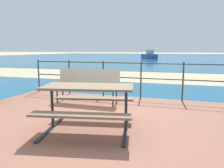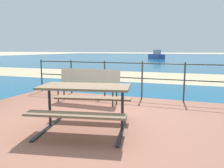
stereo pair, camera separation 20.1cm
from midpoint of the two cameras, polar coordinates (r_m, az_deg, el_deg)
The scene contains 8 objects.
ground_plane at distance 4.62m, azimuth -7.31°, elevation -10.13°, with size 240.00×240.00×0.00m, color beige.
patio_paving at distance 4.61m, azimuth -7.32°, elevation -9.77°, with size 6.40×5.20×0.06m, color #935B47.
sea_water at distance 44.00m, azimuth 15.80°, elevation 6.48°, with size 90.00×90.00×0.01m, color #145B84.
beach_strip at distance 12.60m, azimuth 9.37°, elevation 1.86°, with size 54.00×4.95×0.01m, color tan.
picnic_table at distance 4.03m, azimuth -7.51°, elevation -3.33°, with size 1.86×1.78×0.80m.
park_bench at distance 6.06m, azimuth -7.28°, elevation 0.41°, with size 1.76×0.43×0.91m.
railing_fence at distance 6.71m, azimuth 1.60°, elevation 2.35°, with size 5.94×0.04×1.10m.
boat_mid at distance 38.67m, azimuth 9.27°, elevation 7.18°, with size 3.40×4.45×1.50m.
Camera 1 is at (1.81, -3.97, 1.49)m, focal length 35.77 mm.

